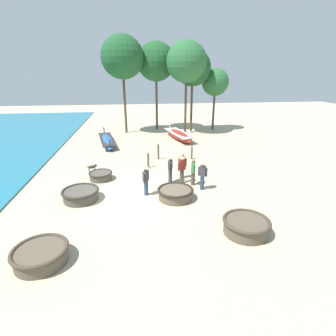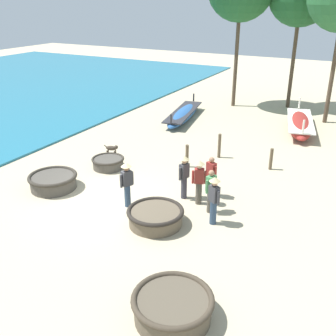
{
  "view_description": "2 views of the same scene",
  "coord_description": "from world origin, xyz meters",
  "px_view_note": "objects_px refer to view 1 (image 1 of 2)",
  "views": [
    {
      "loc": [
        0.56,
        -12.53,
        6.21
      ],
      "look_at": [
        2.23,
        1.05,
        1.1
      ],
      "focal_mm": 28.0,
      "sensor_mm": 36.0,
      "label": 1
    },
    {
      "loc": [
        7.96,
        -10.11,
        6.81
      ],
      "look_at": [
        1.38,
        2.28,
        0.71
      ],
      "focal_mm": 42.0,
      "sensor_mm": 36.0,
      "label": 2
    }
  ],
  "objects_px": {
    "long_boat_red_hull": "(107,141)",
    "tree_left_mid": "(193,68)",
    "fisherman_with_hat": "(182,165)",
    "tree_tall_back": "(215,82)",
    "coracle_far_left": "(81,194)",
    "tree_center": "(122,57)",
    "dog": "(92,167)",
    "coracle_front_left": "(101,175)",
    "coracle_front_right": "(175,193)",
    "coracle_far_right": "(41,255)",
    "tree_rightmost": "(156,62)",
    "fisherman_hauling": "(203,173)",
    "fisherman_standing_right": "(193,171)",
    "mooring_post_mid_beach": "(148,160)",
    "mooring_post_shoreline": "(192,153)",
    "long_boat_white_hull": "(179,135)",
    "mooring_post_inland": "(158,152)",
    "fisherman_by_coracle": "(170,167)",
    "coracle_center": "(246,226)",
    "fisherman_standing_left": "(182,167)",
    "tree_leftmost": "(187,62)"
  },
  "relations": [
    {
      "from": "long_boat_red_hull",
      "to": "tree_left_mid",
      "type": "relative_size",
      "value": 0.69
    },
    {
      "from": "fisherman_with_hat",
      "to": "tree_tall_back",
      "type": "bearing_deg",
      "value": 66.76
    },
    {
      "from": "coracle_far_left",
      "to": "tree_center",
      "type": "bearing_deg",
      "value": 82.96
    },
    {
      "from": "tree_center",
      "to": "dog",
      "type": "bearing_deg",
      "value": -99.18
    },
    {
      "from": "coracle_front_left",
      "to": "coracle_front_right",
      "type": "relative_size",
      "value": 0.75
    },
    {
      "from": "coracle_far_right",
      "to": "tree_rightmost",
      "type": "height_order",
      "value": "tree_rightmost"
    },
    {
      "from": "fisherman_hauling",
      "to": "fisherman_standing_right",
      "type": "xyz_separation_m",
      "value": [
        -0.38,
        0.67,
        -0.12
      ]
    },
    {
      "from": "dog",
      "to": "mooring_post_mid_beach",
      "type": "xyz_separation_m",
      "value": [
        3.62,
        0.49,
        0.14
      ]
    },
    {
      "from": "mooring_post_shoreline",
      "to": "long_boat_white_hull",
      "type": "bearing_deg",
      "value": 89.64
    },
    {
      "from": "long_boat_white_hull",
      "to": "fisherman_with_hat",
      "type": "bearing_deg",
      "value": -98.09
    },
    {
      "from": "coracle_front_left",
      "to": "mooring_post_inland",
      "type": "distance_m",
      "value": 5.11
    },
    {
      "from": "fisherman_with_hat",
      "to": "tree_rightmost",
      "type": "xyz_separation_m",
      "value": [
        -0.34,
        14.5,
        6.2
      ]
    },
    {
      "from": "mooring_post_inland",
      "to": "tree_left_mid",
      "type": "height_order",
      "value": "tree_left_mid"
    },
    {
      "from": "coracle_far_right",
      "to": "tree_left_mid",
      "type": "bearing_deg",
      "value": 64.76
    },
    {
      "from": "fisherman_by_coracle",
      "to": "mooring_post_mid_beach",
      "type": "distance_m",
      "value": 2.95
    },
    {
      "from": "coracle_center",
      "to": "mooring_post_shoreline",
      "type": "distance_m",
      "value": 9.59
    },
    {
      "from": "fisherman_with_hat",
      "to": "coracle_front_left",
      "type": "bearing_deg",
      "value": 175.52
    },
    {
      "from": "coracle_far_left",
      "to": "tree_left_mid",
      "type": "relative_size",
      "value": 0.23
    },
    {
      "from": "coracle_front_right",
      "to": "mooring_post_mid_beach",
      "type": "relative_size",
      "value": 1.84
    },
    {
      "from": "coracle_center",
      "to": "fisherman_standing_left",
      "type": "distance_m",
      "value": 5.63
    },
    {
      "from": "dog",
      "to": "tree_leftmost",
      "type": "distance_m",
      "value": 14.64
    },
    {
      "from": "coracle_far_right",
      "to": "fisherman_by_coracle",
      "type": "xyz_separation_m",
      "value": [
        5.29,
        6.27,
        0.65
      ]
    },
    {
      "from": "long_boat_red_hull",
      "to": "long_boat_white_hull",
      "type": "relative_size",
      "value": 1.05
    },
    {
      "from": "fisherman_standing_left",
      "to": "mooring_post_inland",
      "type": "xyz_separation_m",
      "value": [
        -0.97,
        4.51,
        -0.39
      ]
    },
    {
      "from": "dog",
      "to": "tree_center",
      "type": "bearing_deg",
      "value": 80.82
    },
    {
      "from": "tree_left_mid",
      "to": "tree_leftmost",
      "type": "bearing_deg",
      "value": -132.16
    },
    {
      "from": "fisherman_hauling",
      "to": "long_boat_white_hull",
      "type": "bearing_deg",
      "value": 87.19
    },
    {
      "from": "mooring_post_inland",
      "to": "dog",
      "type": "bearing_deg",
      "value": -153.97
    },
    {
      "from": "coracle_far_right",
      "to": "fisherman_with_hat",
      "type": "distance_m",
      "value": 9.18
    },
    {
      "from": "long_boat_white_hull",
      "to": "fisherman_by_coracle",
      "type": "distance_m",
      "value": 10.45
    },
    {
      "from": "coracle_far_left",
      "to": "mooring_post_shoreline",
      "type": "bearing_deg",
      "value": 39.7
    },
    {
      "from": "mooring_post_shoreline",
      "to": "tree_rightmost",
      "type": "relative_size",
      "value": 0.11
    },
    {
      "from": "dog",
      "to": "tree_leftmost",
      "type": "xyz_separation_m",
      "value": [
        7.97,
        10.37,
        6.58
      ]
    },
    {
      "from": "long_boat_red_hull",
      "to": "tree_leftmost",
      "type": "bearing_deg",
      "value": 23.4
    },
    {
      "from": "coracle_far_right",
      "to": "tree_tall_back",
      "type": "relative_size",
      "value": 0.29
    },
    {
      "from": "fisherman_by_coracle",
      "to": "tree_leftmost",
      "type": "relative_size",
      "value": 0.19
    },
    {
      "from": "tree_tall_back",
      "to": "tree_center",
      "type": "distance_m",
      "value": 9.84
    },
    {
      "from": "coracle_center",
      "to": "tree_rightmost",
      "type": "relative_size",
      "value": 0.21
    },
    {
      "from": "dog",
      "to": "mooring_post_shoreline",
      "type": "distance_m",
      "value": 7.18
    },
    {
      "from": "fisherman_with_hat",
      "to": "fisherman_standing_left",
      "type": "bearing_deg",
      "value": -102.38
    },
    {
      "from": "fisherman_standing_right",
      "to": "tree_left_mid",
      "type": "bearing_deg",
      "value": 78.81
    },
    {
      "from": "fisherman_standing_left",
      "to": "fisherman_by_coracle",
      "type": "bearing_deg",
      "value": 167.69
    },
    {
      "from": "coracle_far_left",
      "to": "fisherman_standing_right",
      "type": "xyz_separation_m",
      "value": [
        6.05,
        1.15,
        0.52
      ]
    },
    {
      "from": "coracle_far_left",
      "to": "long_boat_white_hull",
      "type": "bearing_deg",
      "value": 59.49
    },
    {
      "from": "coracle_front_right",
      "to": "dog",
      "type": "xyz_separation_m",
      "value": [
        -4.76,
        4.28,
        0.07
      ]
    },
    {
      "from": "fisherman_with_hat",
      "to": "tree_tall_back",
      "type": "xyz_separation_m",
      "value": [
        5.82,
        13.55,
        4.17
      ]
    },
    {
      "from": "fisherman_by_coracle",
      "to": "fisherman_with_hat",
      "type": "height_order",
      "value": "fisherman_by_coracle"
    },
    {
      "from": "coracle_far_right",
      "to": "long_boat_white_hull",
      "type": "bearing_deg",
      "value": 65.61
    },
    {
      "from": "mooring_post_shoreline",
      "to": "tree_tall_back",
      "type": "bearing_deg",
      "value": 65.86
    },
    {
      "from": "long_boat_red_hull",
      "to": "mooring_post_shoreline",
      "type": "height_order",
      "value": "long_boat_red_hull"
    }
  ]
}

